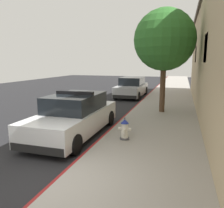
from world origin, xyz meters
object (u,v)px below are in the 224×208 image
parked_car_silver_ahead (132,87)px  street_tree (165,40)px  fire_hydrant (125,129)px  police_cruiser (75,116)px

parked_car_silver_ahead → street_tree: bearing=-63.4°
parked_car_silver_ahead → fire_hydrant: bearing=-78.9°
fire_hydrant → street_tree: street_tree is taller
police_cruiser → fire_hydrant: size_ratio=6.37×
fire_hydrant → police_cruiser: bearing=168.9°
police_cruiser → street_tree: bearing=57.2°
fire_hydrant → parked_car_silver_ahead: bearing=101.1°
police_cruiser → parked_car_silver_ahead: police_cruiser is taller
fire_hydrant → street_tree: 5.94m
police_cruiser → fire_hydrant: police_cruiser is taller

